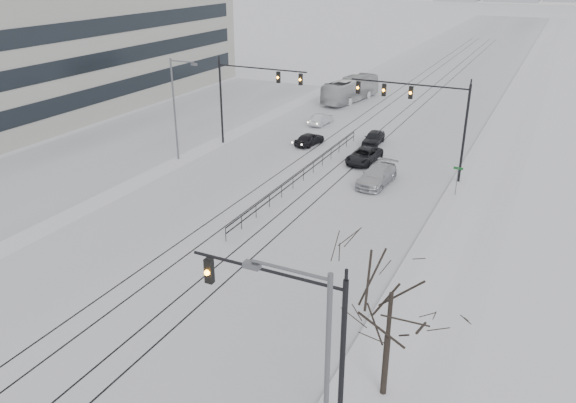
% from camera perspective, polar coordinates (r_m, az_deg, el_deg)
% --- Properties ---
extents(road, '(22.00, 260.00, 0.02)m').
position_cam_1_polar(road, '(73.20, 11.53, 9.76)').
color(road, silver).
rests_on(road, ground).
extents(sidewalk_east, '(5.00, 260.00, 0.16)m').
position_cam_1_polar(sidewalk_east, '(71.15, 22.15, 8.19)').
color(sidewalk_east, silver).
rests_on(sidewalk_east, ground).
extents(curb, '(0.10, 260.00, 0.12)m').
position_cam_1_polar(curb, '(71.34, 20.19, 8.50)').
color(curb, gray).
rests_on(curb, ground).
extents(parking_strip, '(14.00, 60.00, 0.03)m').
position_cam_1_polar(parking_strip, '(60.29, -14.03, 6.65)').
color(parking_strip, silver).
rests_on(parking_strip, ground).
extents(tram_rails, '(5.30, 180.00, 0.01)m').
position_cam_1_polar(tram_rails, '(54.73, 5.96, 5.55)').
color(tram_rails, black).
rests_on(tram_rails, ground).
extents(office_building, '(20.20, 62.20, 14.11)m').
position_cam_1_polar(office_building, '(71.59, -26.13, 13.38)').
color(office_building, '#B0AEA6').
rests_on(office_building, ground).
extents(traffic_mast_near, '(6.10, 0.37, 7.00)m').
position_cam_1_polar(traffic_mast_near, '(20.49, 1.30, -12.78)').
color(traffic_mast_near, black).
rests_on(traffic_mast_near, ground).
extents(traffic_mast_ne, '(9.60, 0.37, 8.00)m').
position_cam_1_polar(traffic_mast_ne, '(46.37, 13.63, 9.14)').
color(traffic_mast_ne, black).
rests_on(traffic_mast_ne, ground).
extents(traffic_mast_nw, '(9.10, 0.37, 8.00)m').
position_cam_1_polar(traffic_mast_nw, '(53.27, -4.13, 11.31)').
color(traffic_mast_nw, black).
rests_on(traffic_mast_nw, ground).
extents(street_light_east, '(2.73, 0.25, 9.00)m').
position_cam_1_polar(street_light_east, '(17.34, 2.99, -17.93)').
color(street_light_east, '#595B60').
rests_on(street_light_east, ground).
extents(street_light_west, '(2.73, 0.25, 9.00)m').
position_cam_1_polar(street_light_west, '(50.47, -11.24, 9.83)').
color(street_light_west, '#595B60').
rests_on(street_light_west, ground).
extents(bare_tree, '(4.40, 4.40, 6.10)m').
position_cam_1_polar(bare_tree, '(22.23, 10.37, -10.23)').
color(bare_tree, black).
rests_on(bare_tree, ground).
extents(median_fence, '(0.06, 24.00, 1.00)m').
position_cam_1_polar(median_fence, '(45.79, 1.59, 2.75)').
color(median_fence, black).
rests_on(median_fence, ground).
extents(street_sign, '(0.70, 0.06, 2.40)m').
position_cam_1_polar(street_sign, '(44.13, 16.82, 2.40)').
color(street_sign, '#595B60').
rests_on(street_sign, ground).
extents(sedan_sb_inner, '(2.10, 3.85, 1.24)m').
position_cam_1_polar(sedan_sb_inner, '(54.85, 2.19, 6.36)').
color(sedan_sb_inner, black).
rests_on(sedan_sb_inner, ground).
extents(sedan_sb_outer, '(1.54, 3.81, 1.23)m').
position_cam_1_polar(sedan_sb_outer, '(62.02, 3.40, 8.34)').
color(sedan_sb_outer, silver).
rests_on(sedan_sb_outer, ground).
extents(sedan_nb_front, '(2.50, 4.71, 1.26)m').
position_cam_1_polar(sedan_nb_front, '(50.41, 7.73, 4.62)').
color(sedan_nb_front, black).
rests_on(sedan_nb_front, ground).
extents(sedan_nb_right, '(2.41, 5.20, 1.47)m').
position_cam_1_polar(sedan_nb_right, '(45.51, 9.02, 2.60)').
color(sedan_nb_right, '#B9BBC2').
rests_on(sedan_nb_right, ground).
extents(sedan_nb_far, '(1.66, 3.88, 1.30)m').
position_cam_1_polar(sedan_nb_far, '(55.67, 8.68, 6.40)').
color(sedan_nb_far, black).
rests_on(sedan_nb_far, ground).
extents(box_truck, '(4.26, 10.86, 2.95)m').
position_cam_1_polar(box_truck, '(72.98, 6.38, 11.22)').
color(box_truck, '#B8BABC').
rests_on(box_truck, ground).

